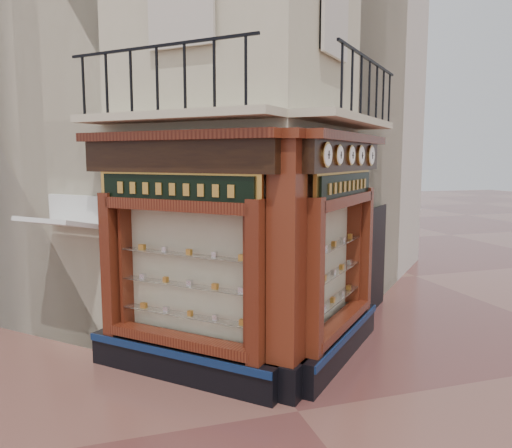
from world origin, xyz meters
name	(u,v)px	position (x,y,z in m)	size (l,w,h in m)	color
ground	(298,411)	(0.00, 0.00, 0.00)	(80.00, 80.00, 0.00)	#542B27
main_building	(204,57)	(0.00, 6.16, 6.00)	(8.00, 8.00, 12.00)	#C2B597
neighbour_left	(99,88)	(-2.47, 8.63, 5.50)	(8.00, 8.00, 11.00)	beige
neighbour_right	(268,95)	(2.47, 8.63, 5.50)	(8.00, 8.00, 11.00)	beige
shopfront_left	(179,260)	(-1.41, 1.57, 1.98)	(2.86, 2.86, 3.98)	black
shopfront_right	(340,250)	(1.41, 1.57, 1.98)	(2.86, 2.86, 3.98)	black
corner_pilaster	(286,270)	(0.00, 0.50, 1.95)	(0.85, 0.85, 3.98)	black
balcony	(265,117)	(0.00, 1.49, 4.22)	(5.94, 2.97, 1.03)	#C2B597
clock_a	(327,155)	(0.62, 0.52, 3.62)	(0.30, 0.30, 0.37)	gold
clock_b	(339,155)	(1.02, 0.92, 3.62)	(0.26, 0.26, 0.32)	gold
clock_c	(351,155)	(1.47, 1.37, 3.62)	(0.27, 0.27, 0.34)	gold
clock_d	(361,155)	(1.88, 1.78, 3.62)	(0.29, 0.29, 0.36)	gold
clock_e	(371,156)	(2.38, 2.28, 3.62)	(0.31, 0.31, 0.39)	gold
awning	(64,357)	(-3.30, 3.10, 0.00)	(1.33, 0.80, 0.08)	silver
signboard_left	(175,189)	(-1.46, 1.51, 3.10)	(2.18, 2.18, 0.58)	gold
signboard_right	(345,186)	(1.46, 1.51, 3.10)	(2.06, 2.06, 0.55)	gold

